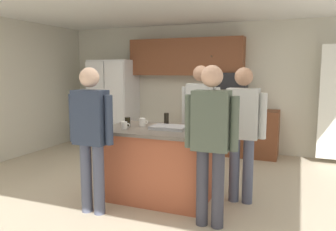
# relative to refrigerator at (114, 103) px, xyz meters

# --- Properties ---
(floor) EXTENTS (7.04, 7.04, 0.00)m
(floor) POSITION_rel_refrigerator_xyz_m (2.00, -2.38, -0.94)
(floor) COLOR #B7A88E
(floor) RESTS_ON ground
(back_wall) EXTENTS (6.40, 0.10, 2.60)m
(back_wall) POSITION_rel_refrigerator_xyz_m (2.00, 0.42, 0.36)
(back_wall) COLOR beige
(back_wall) RESTS_ON ground
(cabinet_run_upper) EXTENTS (2.40, 0.38, 0.75)m
(cabinet_run_upper) POSITION_rel_refrigerator_xyz_m (1.60, 0.22, 0.99)
(cabinet_run_upper) COLOR brown
(cabinet_run_lower) EXTENTS (1.80, 0.63, 0.90)m
(cabinet_run_lower) POSITION_rel_refrigerator_xyz_m (2.60, 0.10, -0.49)
(cabinet_run_lower) COLOR brown
(cabinet_run_lower) RESTS_ON ground
(refrigerator) EXTENTS (0.94, 0.76, 1.88)m
(refrigerator) POSITION_rel_refrigerator_xyz_m (0.00, 0.00, 0.00)
(refrigerator) COLOR white
(refrigerator) RESTS_ON ground
(microwave_over_range) EXTENTS (0.56, 0.40, 0.32)m
(microwave_over_range) POSITION_rel_refrigerator_xyz_m (2.60, 0.12, 0.51)
(microwave_over_range) COLOR black
(kitchen_island) EXTENTS (1.42, 0.94, 0.92)m
(kitchen_island) POSITION_rel_refrigerator_xyz_m (2.19, -2.54, -0.47)
(kitchen_island) COLOR #AD5638
(kitchen_island) RESTS_ON ground
(person_guest_by_door) EXTENTS (0.57, 0.22, 1.69)m
(person_guest_by_door) POSITION_rel_refrigerator_xyz_m (1.65, -3.24, 0.04)
(person_guest_by_door) COLOR #4C5166
(person_guest_by_door) RESTS_ON ground
(person_host_foreground) EXTENTS (0.57, 0.23, 1.71)m
(person_host_foreground) POSITION_rel_refrigerator_xyz_m (3.00, -3.07, 0.05)
(person_host_foreground) COLOR #383842
(person_host_foreground) RESTS_ON ground
(person_elder_center) EXTENTS (0.57, 0.23, 1.72)m
(person_elder_center) POSITION_rel_refrigerator_xyz_m (2.51, -1.76, 0.06)
(person_elder_center) COLOR #383842
(person_elder_center) RESTS_ON ground
(person_guest_left) EXTENTS (0.57, 0.22, 1.69)m
(person_guest_left) POSITION_rel_refrigerator_xyz_m (3.20, -2.28, 0.04)
(person_guest_left) COLOR #4C5166
(person_guest_left) RESTS_ON ground
(glass_pilsner) EXTENTS (0.07, 0.07, 0.12)m
(glass_pilsner) POSITION_rel_refrigerator_xyz_m (2.72, -2.85, 0.05)
(glass_pilsner) COLOR black
(glass_pilsner) RESTS_ON kitchen_island
(mug_blue_stoneware) EXTENTS (0.12, 0.08, 0.09)m
(mug_blue_stoneware) POSITION_rel_refrigerator_xyz_m (1.81, -2.75, 0.03)
(mug_blue_stoneware) COLOR white
(mug_blue_stoneware) RESTS_ON kitchen_island
(glass_stout_tall) EXTENTS (0.06, 0.06, 0.13)m
(glass_stout_tall) POSITION_rel_refrigerator_xyz_m (2.68, -2.73, 0.05)
(glass_stout_tall) COLOR black
(glass_stout_tall) RESTS_ON kitchen_island
(tumbler_amber) EXTENTS (0.06, 0.06, 0.16)m
(tumbler_amber) POSITION_rel_refrigerator_xyz_m (2.17, -2.25, 0.06)
(tumbler_amber) COLOR black
(tumbler_amber) RESTS_ON kitchen_island
(mug_ceramic_white) EXTENTS (0.13, 0.09, 0.11)m
(mug_ceramic_white) POSITION_rel_refrigerator_xyz_m (1.92, -2.47, 0.04)
(mug_ceramic_white) COLOR white
(mug_ceramic_white) RESTS_ON kitchen_island
(glass_dark_ale) EXTENTS (0.07, 0.07, 0.13)m
(glass_dark_ale) POSITION_rel_refrigerator_xyz_m (1.77, -2.60, 0.05)
(glass_dark_ale) COLOR black
(glass_dark_ale) RESTS_ON kitchen_island
(serving_tray) EXTENTS (0.44, 0.30, 0.04)m
(serving_tray) POSITION_rel_refrigerator_xyz_m (2.33, -2.55, 0.01)
(serving_tray) COLOR #B7B7BC
(serving_tray) RESTS_ON kitchen_island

